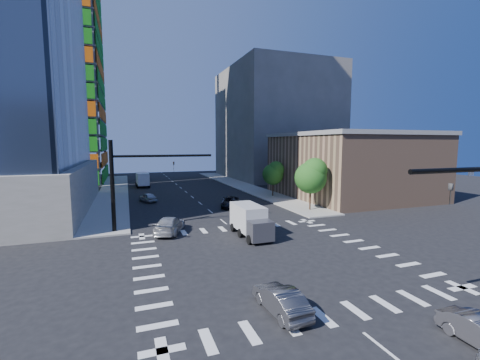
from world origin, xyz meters
name	(u,v)px	position (x,y,z in m)	size (l,w,h in m)	color
ground	(267,257)	(0.00, 0.00, 0.00)	(160.00, 160.00, 0.00)	black
road_markings	(267,256)	(0.00, 0.00, 0.01)	(20.00, 20.00, 0.01)	silver
sidewalk_ne	(242,186)	(12.50, 40.00, 0.07)	(5.00, 60.00, 0.15)	gray
sidewalk_nw	(114,192)	(-12.50, 40.00, 0.07)	(5.00, 60.00, 0.15)	gray
construction_building	(40,72)	(-27.41, 61.93, 24.61)	(25.16, 34.50, 70.60)	slate
commercial_building	(350,165)	(25.00, 22.00, 5.31)	(20.50, 22.50, 10.60)	#957056
bg_building_ne	(275,124)	(27.00, 55.00, 14.00)	(24.00, 30.00, 28.00)	#635F59
signal_mast_nw	(128,177)	(-10.00, 11.50, 5.49)	(10.20, 0.40, 9.00)	black
tree_south	(312,175)	(12.63, 13.90, 4.69)	(4.16, 4.16, 6.82)	#382316
tree_north	(274,173)	(12.93, 25.90, 3.99)	(3.54, 3.52, 5.78)	#382316
car_nb_far	(230,202)	(3.29, 19.73, 0.72)	(2.38, 5.17, 1.44)	black
car_sb_near	(170,225)	(-6.32, 9.48, 0.79)	(2.21, 5.44, 1.58)	#B8B8B8
car_sb_mid	(148,197)	(-7.24, 27.84, 0.68)	(1.62, 4.02, 1.37)	#A3A5AA
car_sb_cross	(281,300)	(-2.82, -7.85, 0.68)	(1.45, 4.15, 1.37)	#49494D
box_truck_near	(251,223)	(0.80, 5.42, 1.29)	(2.42, 5.58, 2.92)	black
box_truck_far	(142,180)	(-7.16, 46.01, 1.32)	(2.67, 5.77, 2.97)	black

